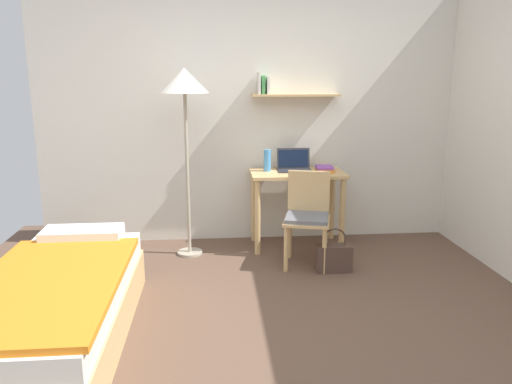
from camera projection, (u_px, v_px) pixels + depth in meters
The scene contains 10 objects.
ground_plane at pixel (285, 331), 3.32m from camera, with size 5.28×5.28×0.00m, color brown.
wall_back at pixel (258, 114), 4.98m from camera, with size 4.40×0.27×2.60m.
bed at pixel (56, 308), 3.13m from camera, with size 0.86×1.90×0.54m.
desk at pixel (297, 188), 4.86m from camera, with size 0.92×0.51×0.76m.
desk_chair at pixel (307, 214), 4.43m from camera, with size 0.49×0.49×0.84m.
standing_lamp at pixel (185, 90), 4.42m from camera, with size 0.44×0.44×1.75m.
laptop at pixel (294, 165), 4.90m from camera, with size 0.34×0.22×0.21m.
water_bottle at pixel (267, 160), 4.85m from camera, with size 0.07×0.07×0.22m, color #4C99DB.
book_stack at pixel (325, 169), 4.83m from camera, with size 0.18×0.23×0.05m.
handbag at pixel (334, 257), 4.32m from camera, with size 0.31×0.13×0.40m.
Camera 1 is at (-0.45, -2.99, 1.68)m, focal length 34.55 mm.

